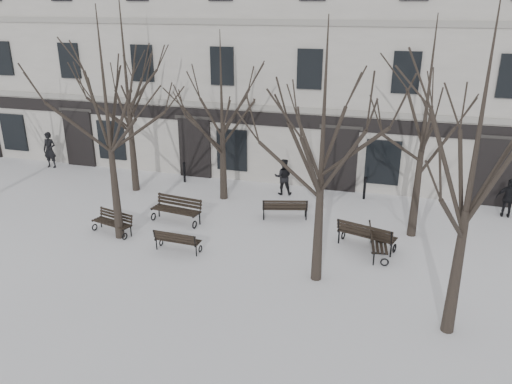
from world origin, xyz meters
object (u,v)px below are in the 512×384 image
at_px(tree_1, 106,100).
at_px(tree_2, 323,125).
at_px(bench_2, 366,234).
at_px(bench_5, 377,241).
at_px(bench_4, 285,208).
at_px(tree_3, 477,143).
at_px(bench_3, 177,209).
at_px(bench_1, 177,240).
at_px(bench_0, 113,222).

relative_size(tree_1, tree_2, 1.03).
height_order(bench_2, bench_5, bench_2).
bearing_deg(bench_4, tree_3, 119.34).
bearing_deg(tree_3, bench_4, 134.49).
height_order(bench_4, bench_5, bench_4).
bearing_deg(bench_3, tree_3, -16.75).
relative_size(bench_1, bench_2, 0.77).
bearing_deg(bench_1, bench_0, -11.30).
height_order(tree_2, tree_3, tree_3).
bearing_deg(bench_2, bench_5, 159.24).
xyz_separation_m(bench_0, bench_4, (5.85, 3.04, 0.04)).
height_order(tree_2, bench_5, tree_2).
height_order(tree_3, bench_4, tree_3).
distance_m(tree_1, bench_4, 7.82).
xyz_separation_m(bench_1, bench_5, (6.59, 1.76, 0.04)).
bearing_deg(tree_1, tree_3, -12.88).
bearing_deg(tree_3, tree_1, 167.12).
height_order(bench_3, bench_4, bench_3).
bearing_deg(bench_3, tree_2, -17.16).
xyz_separation_m(tree_3, bench_3, (-9.75, 4.41, -4.56)).
relative_size(tree_3, bench_1, 5.00).
distance_m(tree_1, tree_3, 11.49).
relative_size(bench_1, bench_5, 0.90).
bearing_deg(tree_1, bench_3, 51.98).
height_order(tree_1, bench_0, tree_1).
relative_size(tree_3, bench_0, 4.74).
bearing_deg(bench_5, bench_0, 89.59).
relative_size(tree_2, tree_3, 0.96).
bearing_deg(bench_0, bench_1, 0.63).
height_order(tree_1, bench_5, tree_1).
distance_m(bench_0, bench_5, 9.58).
xyz_separation_m(bench_4, bench_5, (3.67, -2.00, -0.00)).
height_order(tree_1, bench_4, tree_1).
xyz_separation_m(bench_1, bench_3, (-1.07, 2.31, 0.10)).
distance_m(tree_3, bench_4, 9.42).
distance_m(bench_1, bench_2, 6.54).
bearing_deg(bench_1, tree_1, -7.86).
distance_m(tree_3, bench_0, 12.82).
bearing_deg(tree_3, bench_3, 155.65).
relative_size(bench_0, bench_3, 0.84).
bearing_deg(tree_2, tree_1, 173.04).
relative_size(tree_1, bench_3, 3.92).
relative_size(bench_2, bench_5, 1.16).
bearing_deg(bench_5, bench_3, 79.23).
bearing_deg(bench_4, tree_2, 100.16).
relative_size(bench_3, bench_4, 1.10).
bearing_deg(tree_2, bench_5, 52.71).
height_order(tree_3, bench_1, tree_3).
height_order(bench_1, bench_2, bench_2).
distance_m(tree_1, bench_3, 5.07).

